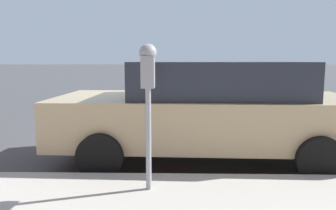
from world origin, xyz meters
The scene contains 3 objects.
ground_plane centered at (0.00, 0.00, 0.00)m, with size 220.00×220.00×0.00m, color #424244.
parking_meter centered at (-2.71, 0.47, 1.40)m, with size 0.21×0.19×1.61m.
car_tan centered at (-1.04, -0.34, 0.83)m, with size 2.25×4.73×1.58m.
Camera 1 is at (-6.21, 0.18, 1.61)m, focal length 35.00 mm.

